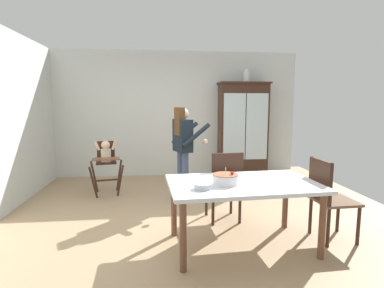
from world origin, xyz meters
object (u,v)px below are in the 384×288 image
(dining_table, at_px, (243,190))
(birthday_cake, at_px, (226,179))
(dining_chair_far_side, at_px, (225,182))
(adult_person, at_px, (183,142))
(dining_chair_right_end, at_px, (327,194))
(china_cabinet, at_px, (243,129))
(high_chair_with_toddler, at_px, (106,158))
(serving_bowl, at_px, (203,186))
(ceramic_vase, at_px, (246,76))

(dining_table, height_order, birthday_cake, birthday_cake)
(birthday_cake, relative_size, dining_chair_far_side, 0.29)
(adult_person, relative_size, dining_chair_right_end, 1.59)
(china_cabinet, relative_size, dining_chair_far_side, 2.12)
(china_cabinet, height_order, high_chair_with_toddler, china_cabinet)
(dining_chair_far_side, bearing_deg, dining_chair_right_end, 143.84)
(serving_bowl, bearing_deg, dining_chair_right_end, 10.06)
(china_cabinet, distance_m, adult_person, 2.14)
(china_cabinet, distance_m, birthday_cake, 3.51)
(china_cabinet, xyz_separation_m, serving_bowl, (-1.40, -3.47, -0.26))
(dining_table, bearing_deg, birthday_cake, -165.22)
(high_chair_with_toddler, xyz_separation_m, dining_chair_far_side, (1.79, -1.47, -0.10))
(ceramic_vase, relative_size, dining_chair_far_side, 0.28)
(dining_chair_right_end, bearing_deg, ceramic_vase, -1.35)
(ceramic_vase, bearing_deg, adult_person, -133.10)
(ceramic_vase, xyz_separation_m, dining_chair_far_side, (-1.01, -2.56, -1.60))
(adult_person, xyz_separation_m, birthday_cake, (0.31, -1.73, -0.17))
(china_cabinet, relative_size, dining_chair_right_end, 2.12)
(birthday_cake, bearing_deg, adult_person, 100.14)
(ceramic_vase, distance_m, dining_chair_right_end, 3.59)
(china_cabinet, xyz_separation_m, adult_person, (-1.44, -1.59, -0.06))
(china_cabinet, height_order, adult_person, china_cabinet)
(ceramic_vase, height_order, dining_table, ceramic_vase)
(adult_person, bearing_deg, serving_bowl, 160.02)
(china_cabinet, distance_m, serving_bowl, 3.75)
(high_chair_with_toddler, xyz_separation_m, adult_person, (1.31, -0.51, 0.31))
(ceramic_vase, xyz_separation_m, serving_bowl, (-1.45, -3.48, -1.39))
(birthday_cake, xyz_separation_m, dining_chair_right_end, (1.23, 0.11, -0.24))
(ceramic_vase, height_order, high_chair_with_toddler, ceramic_vase)
(serving_bowl, bearing_deg, birthday_cake, 29.95)
(dining_table, xyz_separation_m, birthday_cake, (-0.21, -0.05, 0.14))
(dining_table, xyz_separation_m, dining_chair_right_end, (1.02, 0.06, -0.10))
(china_cabinet, xyz_separation_m, dining_chair_far_side, (-0.96, -2.56, -0.47))
(ceramic_vase, relative_size, dining_chair_right_end, 0.28)
(ceramic_vase, height_order, birthday_cake, ceramic_vase)
(dining_chair_right_end, bearing_deg, adult_person, 41.34)
(dining_table, bearing_deg, high_chair_with_toddler, 129.86)
(china_cabinet, xyz_separation_m, dining_table, (-0.92, -3.27, -0.37))
(dining_table, bearing_deg, dining_chair_right_end, 3.18)
(china_cabinet, bearing_deg, high_chair_with_toddler, -158.49)
(dining_table, bearing_deg, china_cabinet, 74.23)
(adult_person, bearing_deg, dining_chair_right_end, -157.68)
(adult_person, distance_m, birthday_cake, 1.77)
(ceramic_vase, relative_size, birthday_cake, 0.96)
(dining_chair_far_side, xyz_separation_m, dining_chair_right_end, (1.06, -0.65, 0.00))
(china_cabinet, distance_m, high_chair_with_toddler, 2.97)
(ceramic_vase, relative_size, dining_table, 0.16)
(adult_person, bearing_deg, dining_chair_far_side, -174.84)
(china_cabinet, bearing_deg, birthday_cake, -108.77)
(adult_person, height_order, dining_table, adult_person)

